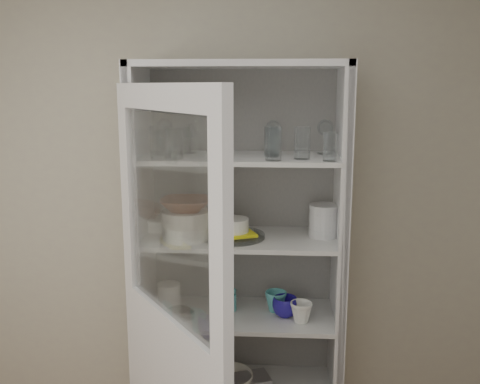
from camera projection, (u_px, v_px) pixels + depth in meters
The scene contains 35 objects.
wall_back at pixel (205, 217), 2.86m from camera, with size 3.60×0.02×2.60m, color #B8B39B.
pantry_cabinet at pixel (241, 292), 2.76m from camera, with size 1.00×0.45×2.10m.
cupboard_door at pixel (172, 368), 2.15m from camera, with size 0.56×0.75×2.00m.
tumbler_0 at pixel (175, 144), 2.42m from camera, with size 0.07×0.07×0.14m, color silver.
tumbler_1 at pixel (158, 143), 2.41m from camera, with size 0.08×0.08×0.15m, color silver.
tumbler_2 at pixel (225, 143), 2.40m from camera, with size 0.08×0.08×0.15m, color silver.
tumbler_3 at pixel (221, 143), 2.40m from camera, with size 0.08×0.08×0.15m, color silver.
tumbler_4 at pixel (274, 144), 2.37m from camera, with size 0.07×0.07×0.15m, color silver.
tumbler_5 at pixel (302, 143), 2.42m from camera, with size 0.07×0.07×0.15m, color silver.
tumbler_6 at pixel (330, 147), 2.36m from camera, with size 0.06×0.06×0.13m, color silver.
tumbler_7 at pixel (165, 141), 2.54m from camera, with size 0.07×0.07×0.14m, color silver.
tumbler_8 at pixel (162, 142), 2.54m from camera, with size 0.06×0.06×0.12m, color silver.
tumbler_9 at pixel (184, 141), 2.58m from camera, with size 0.07×0.07×0.13m, color silver.
tumbler_10 at pixel (271, 141), 2.55m from camera, with size 0.07×0.07×0.14m, color silver.
tumbler_11 at pixel (272, 142), 2.50m from camera, with size 0.07×0.07×0.14m, color silver.
goblet_0 at pixel (165, 134), 2.67m from camera, with size 0.08×0.08×0.18m, color silver, non-canonical shape.
goblet_1 at pixel (190, 138), 2.62m from camera, with size 0.07×0.07×0.15m, color silver, non-canonical shape.
goblet_2 at pixel (273, 135), 2.63m from camera, with size 0.08×0.08×0.18m, color silver, non-canonical shape.
goblet_3 at pixel (325, 135), 2.59m from camera, with size 0.08×0.08×0.18m, color silver, non-canonical shape.
plate_stack_front at pixel (187, 232), 2.57m from camera, with size 0.21×0.21×0.07m, color white.
plate_stack_back at pixel (163, 223), 2.77m from camera, with size 0.20×0.20×0.06m, color white.
cream_bowl at pixel (186, 218), 2.55m from camera, with size 0.23×0.23×0.07m, color beige.
terracotta_bowl at pixel (186, 205), 2.54m from camera, with size 0.24×0.24×0.06m, color #5C2813.
glass_platter at pixel (233, 236), 2.60m from camera, with size 0.31×0.31×0.02m, color silver.
yellow_trivet at pixel (233, 233), 2.60m from camera, with size 0.19×0.19×0.01m, color yellow.
white_ramekin at pixel (233, 225), 2.59m from camera, with size 0.15×0.15×0.07m, color white.
grey_bowl_stack at pixel (324, 221), 2.61m from camera, with size 0.14×0.14×0.16m, color silver.
mug_blue at pixel (285, 307), 2.65m from camera, with size 0.13×0.13×0.10m, color navy.
mug_teal at pixel (276, 301), 2.71m from camera, with size 0.11×0.11×0.10m, color teal.
mug_white at pixel (301, 312), 2.59m from camera, with size 0.11×0.11×0.10m, color white.
teal_jar at pixel (228, 300), 2.72m from camera, with size 0.09×0.09×0.11m.
measuring_cups at pixel (179, 314), 2.64m from camera, with size 0.11×0.11×0.04m, color #AFAFAF.
white_canister at pixel (169, 297), 2.73m from camera, with size 0.12×0.12×0.14m, color white.
cream_dish at pixel (229, 380), 2.75m from camera, with size 0.24×0.24×0.08m, color beige.
tin_box at pixel (250, 382), 2.75m from camera, with size 0.19×0.14×0.06m, color #A09FA5.
Camera 1 is at (0.36, -1.26, 1.99)m, focal length 40.00 mm.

